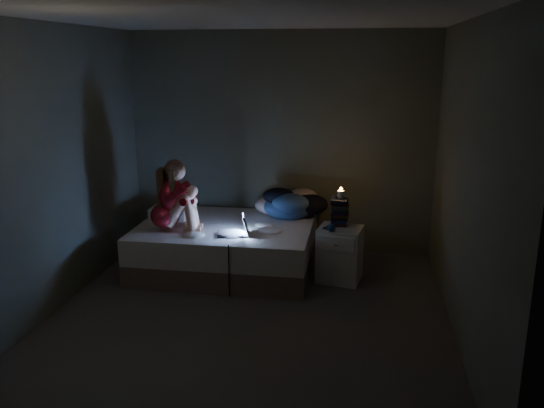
% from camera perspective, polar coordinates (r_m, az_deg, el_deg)
% --- Properties ---
extents(floor, '(3.60, 3.80, 0.02)m').
position_cam_1_polar(floor, '(5.19, -2.36, -11.49)').
color(floor, '#413E3D').
rests_on(floor, ground).
extents(ceiling, '(3.60, 3.80, 0.02)m').
position_cam_1_polar(ceiling, '(4.66, -2.72, 18.73)').
color(ceiling, silver).
rests_on(ceiling, ground).
extents(wall_back, '(3.60, 0.02, 2.60)m').
position_cam_1_polar(wall_back, '(6.61, 0.84, 6.22)').
color(wall_back, '#5A5F54').
rests_on(wall_back, ground).
extents(wall_front, '(3.60, 0.02, 2.60)m').
position_cam_1_polar(wall_front, '(2.98, -10.00, -4.88)').
color(wall_front, '#5A5F54').
rests_on(wall_front, ground).
extents(wall_left, '(0.02, 3.80, 2.60)m').
position_cam_1_polar(wall_left, '(5.42, -21.65, 3.24)').
color(wall_left, '#5A5F54').
rests_on(wall_left, ground).
extents(wall_right, '(0.02, 3.80, 2.60)m').
position_cam_1_polar(wall_right, '(4.74, 19.44, 1.89)').
color(wall_right, '#5A5F54').
rests_on(wall_right, ground).
extents(bed, '(1.88, 1.41, 0.52)m').
position_cam_1_polar(bed, '(6.18, -4.74, -4.42)').
color(bed, '#B6B5B1').
rests_on(bed, ground).
extents(pillow, '(0.42, 0.30, 0.12)m').
position_cam_1_polar(pillow, '(6.43, -10.43, -0.86)').
color(pillow, silver).
rests_on(pillow, bed).
extents(woman, '(0.51, 0.37, 0.76)m').
position_cam_1_polar(woman, '(5.90, -11.01, 0.91)').
color(woman, maroon).
rests_on(woman, bed).
extents(laptop, '(0.36, 0.29, 0.23)m').
position_cam_1_polar(laptop, '(5.71, -4.09, -2.12)').
color(laptop, black).
rests_on(laptop, bed).
extents(clothes_pile, '(0.61, 0.49, 0.36)m').
position_cam_1_polar(clothes_pile, '(6.32, 1.65, 0.22)').
color(clothes_pile, navy).
rests_on(clothes_pile, bed).
extents(nightstand, '(0.49, 0.45, 0.58)m').
position_cam_1_polar(nightstand, '(5.89, 6.97, -5.12)').
color(nightstand, white).
rests_on(nightstand, ground).
extents(book_stack, '(0.19, 0.25, 0.28)m').
position_cam_1_polar(book_stack, '(5.86, 7.03, -0.85)').
color(book_stack, black).
rests_on(book_stack, nightstand).
extents(candle, '(0.07, 0.07, 0.08)m').
position_cam_1_polar(candle, '(5.81, 7.08, 0.83)').
color(candle, beige).
rests_on(candle, book_stack).
extents(phone, '(0.11, 0.15, 0.01)m').
position_cam_1_polar(phone, '(5.76, 5.90, -2.47)').
color(phone, black).
rests_on(phone, nightstand).
extents(blue_orb, '(0.08, 0.08, 0.08)m').
position_cam_1_polar(blue_orb, '(5.64, 6.38, -2.50)').
color(blue_orb, navy).
rests_on(blue_orb, nightstand).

